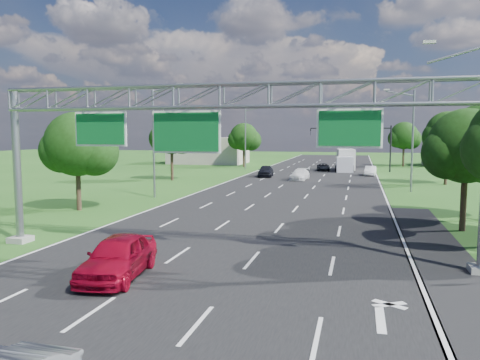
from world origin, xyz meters
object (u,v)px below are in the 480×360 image
(sign_gantry, at_px, (224,109))
(red_coupe, at_px, (118,257))
(box_truck, at_px, (345,160))
(traffic_signal, at_px, (367,138))

(sign_gantry, height_order, red_coupe, sign_gantry)
(sign_gantry, xyz_separation_m, red_coupe, (-3.18, -4.28, -6.03))
(sign_gantry, xyz_separation_m, box_truck, (4.04, 54.14, -5.30))
(red_coupe, bearing_deg, sign_gantry, 46.10)
(red_coupe, distance_m, box_truck, 58.86)
(traffic_signal, height_order, box_truck, traffic_signal)
(traffic_signal, bearing_deg, red_coupe, -100.22)
(sign_gantry, relative_size, traffic_signal, 1.92)
(traffic_signal, height_order, red_coupe, traffic_signal)
(sign_gantry, bearing_deg, box_truck, 85.73)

